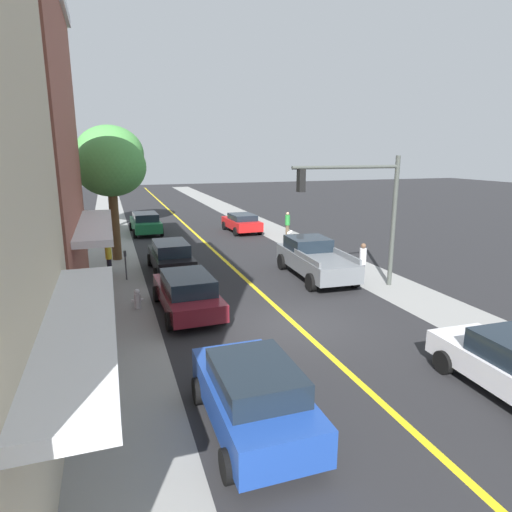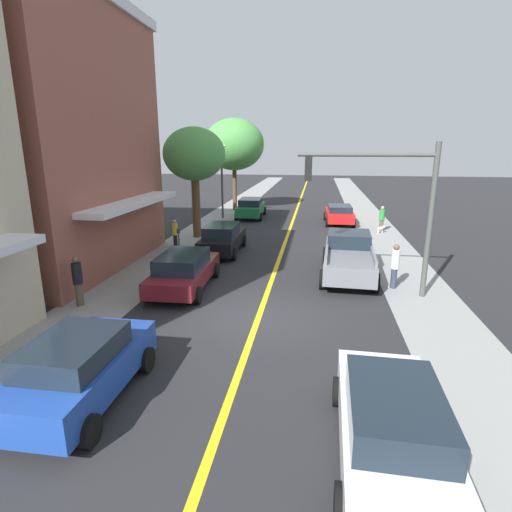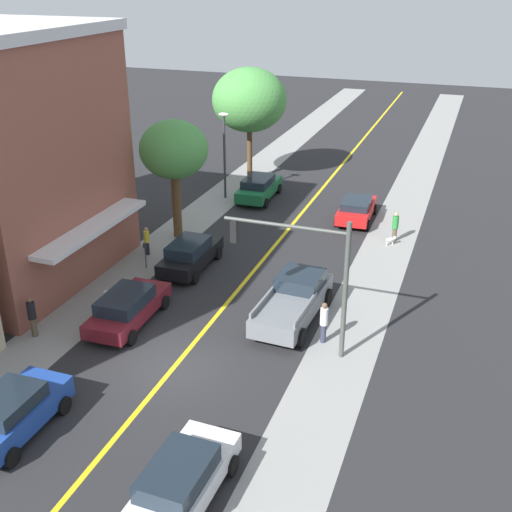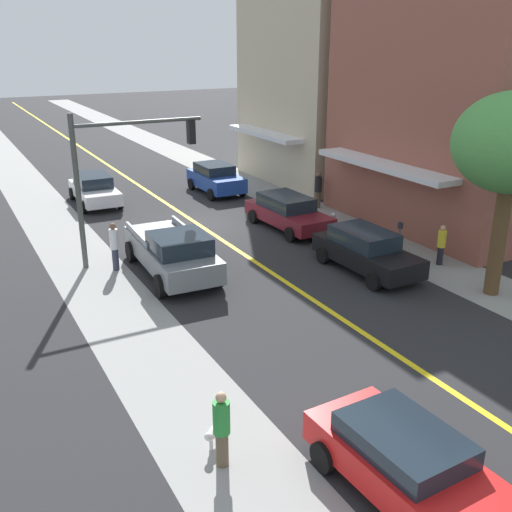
% 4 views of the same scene
% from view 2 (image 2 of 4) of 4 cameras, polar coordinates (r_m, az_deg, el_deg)
% --- Properties ---
extents(ground_plane, '(140.00, 140.00, 0.00)m').
position_cam_2_polar(ground_plane, '(13.88, 0.33, -8.58)').
color(ground_plane, '#262628').
extents(sidewalk_left, '(2.77, 126.00, 0.01)m').
position_cam_2_polar(sidewalk_left, '(15.78, -21.61, -6.69)').
color(sidewalk_left, gray).
rests_on(sidewalk_left, ground).
extents(sidewalk_right, '(2.77, 126.00, 0.01)m').
position_cam_2_polar(sidewalk_right, '(14.36, 24.74, -9.20)').
color(sidewalk_right, gray).
rests_on(sidewalk_right, ground).
extents(road_centerline_stripe, '(0.20, 126.00, 0.00)m').
position_cam_2_polar(road_centerline_stripe, '(13.88, 0.33, -8.58)').
color(road_centerline_stripe, yellow).
rests_on(road_centerline_stripe, ground).
extents(street_tree_left_near, '(5.20, 5.20, 7.91)m').
position_cam_2_polar(street_tree_left_near, '(36.84, -3.07, 15.26)').
color(street_tree_left_near, brown).
rests_on(street_tree_left_near, ground).
extents(street_tree_right_corner, '(3.74, 3.74, 6.70)m').
position_cam_2_polar(street_tree_right_corner, '(25.64, -8.61, 13.75)').
color(street_tree_right_corner, brown).
rests_on(street_tree_right_corner, ground).
extents(fire_hydrant, '(0.44, 0.24, 0.77)m').
position_cam_2_polar(fire_hydrant, '(18.21, -14.17, -1.96)').
color(fire_hydrant, silver).
rests_on(fire_hydrant, ground).
extents(parking_meter, '(0.12, 0.18, 1.40)m').
position_cam_2_polar(parking_meter, '(21.90, -10.73, 2.56)').
color(parking_meter, '#4C4C51').
rests_on(parking_meter, ground).
extents(traffic_light_mast, '(4.99, 0.32, 5.73)m').
position_cam_2_polar(traffic_light_mast, '(15.83, 17.82, 8.14)').
color(traffic_light_mast, '#474C47').
rests_on(traffic_light_mast, ground).
extents(street_lamp, '(0.70, 0.36, 5.69)m').
position_cam_2_polar(street_lamp, '(32.58, -4.79, 11.53)').
color(street_lamp, '#38383D').
rests_on(street_lamp, ground).
extents(red_sedan_right_curb, '(2.20, 4.35, 1.38)m').
position_cam_2_polar(red_sedan_right_curb, '(30.88, 11.53, 5.80)').
color(red_sedan_right_curb, red).
rests_on(red_sedan_right_curb, ground).
extents(blue_sedan_left_curb, '(2.06, 4.11, 1.60)m').
position_cam_2_polar(blue_sedan_left_curb, '(10.15, -23.35, -14.09)').
color(blue_sedan_left_curb, '#1E429E').
rests_on(blue_sedan_left_curb, ground).
extents(green_sedan_left_curb, '(2.19, 4.71, 1.55)m').
position_cam_2_polar(green_sedan_left_curb, '(32.92, -0.71, 6.78)').
color(green_sedan_left_curb, '#196638').
rests_on(green_sedan_left_curb, ground).
extents(black_sedan_left_curb, '(2.04, 4.58, 1.57)m').
position_cam_2_polar(black_sedan_left_curb, '(21.96, -4.70, 2.52)').
color(black_sedan_left_curb, black).
rests_on(black_sedan_left_curb, ground).
extents(white_sedan_right_curb, '(2.11, 4.59, 1.52)m').
position_cam_2_polar(white_sedan_right_curb, '(8.23, 18.47, -21.29)').
color(white_sedan_right_curb, silver).
rests_on(white_sedan_right_curb, ground).
extents(maroon_sedan_left_curb, '(2.20, 4.81, 1.51)m').
position_cam_2_polar(maroon_sedan_left_curb, '(16.54, -10.02, -1.96)').
color(maroon_sedan_left_curb, maroon).
rests_on(maroon_sedan_left_curb, ground).
extents(grey_pickup_truck, '(2.51, 5.65, 1.78)m').
position_cam_2_polar(grey_pickup_truck, '(18.48, 12.78, 0.07)').
color(grey_pickup_truck, slate).
rests_on(grey_pickup_truck, ground).
extents(pedestrian_black_shirt, '(0.34, 0.34, 1.83)m').
position_cam_2_polar(pedestrian_black_shirt, '(15.88, -23.62, -3.05)').
color(pedestrian_black_shirt, brown).
rests_on(pedestrian_black_shirt, ground).
extents(pedestrian_white_shirt, '(0.32, 0.32, 1.83)m').
position_cam_2_polar(pedestrian_white_shirt, '(17.25, 18.81, -1.16)').
color(pedestrian_white_shirt, '#33384C').
rests_on(pedestrian_white_shirt, ground).
extents(pedestrian_yellow_shirt, '(0.31, 0.31, 1.57)m').
position_cam_2_polar(pedestrian_yellow_shirt, '(23.56, -11.23, 3.19)').
color(pedestrian_yellow_shirt, black).
rests_on(pedestrian_yellow_shirt, ground).
extents(pedestrian_green_shirt, '(0.35, 0.35, 1.71)m').
position_cam_2_polar(pedestrian_green_shirt, '(28.72, 17.14, 5.07)').
color(pedestrian_green_shirt, brown).
rests_on(pedestrian_green_shirt, ground).
extents(small_dog, '(0.59, 0.55, 0.49)m').
position_cam_2_polar(small_dog, '(28.20, 17.04, 3.70)').
color(small_dog, silver).
rests_on(small_dog, ground).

